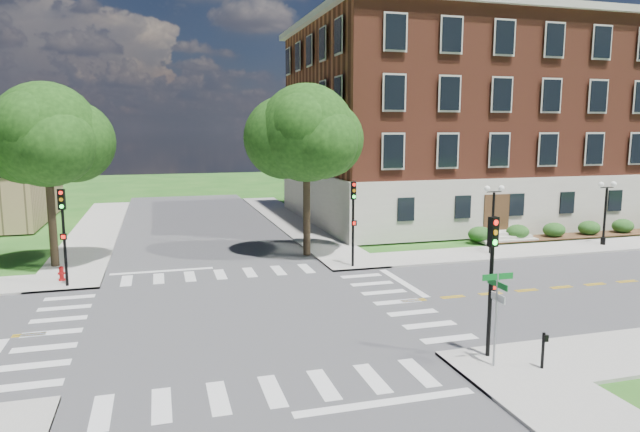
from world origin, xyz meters
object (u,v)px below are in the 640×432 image
object	(u,v)px
traffic_signal_nw	(63,225)
twin_lamp_east	(605,209)
traffic_signal_se	(492,268)
traffic_signal_ne	(353,212)
twin_lamp_west	(493,215)
street_sign_pole	(497,301)
fire_hydrant	(62,274)
push_button_post	(543,348)

from	to	relation	value
traffic_signal_nw	twin_lamp_east	bearing A→B (deg)	1.92
traffic_signal_se	traffic_signal_ne	size ratio (longest dim) A/B	1.00
twin_lamp_west	street_sign_pole	world-z (taller)	twin_lamp_west
traffic_signal_nw	fire_hydrant	size ratio (longest dim) A/B	6.40
twin_lamp_west	twin_lamp_east	size ratio (longest dim) A/B	1.00
twin_lamp_east	push_button_post	world-z (taller)	twin_lamp_east
twin_lamp_west	twin_lamp_east	distance (m)	8.67
twin_lamp_east	fire_hydrant	world-z (taller)	twin_lamp_east
traffic_signal_se	traffic_signal_nw	world-z (taller)	same
twin_lamp_east	fire_hydrant	distance (m)	33.49
traffic_signal_ne	push_button_post	world-z (taller)	traffic_signal_ne
push_button_post	street_sign_pole	bearing A→B (deg)	156.36
traffic_signal_nw	twin_lamp_east	xyz separation A→B (m)	(33.02, 1.11, -0.66)
twin_lamp_west	twin_lamp_east	world-z (taller)	same
traffic_signal_se	twin_lamp_west	world-z (taller)	traffic_signal_se
twin_lamp_east	push_button_post	distance (m)	23.24
twin_lamp_east	street_sign_pole	size ratio (longest dim) A/B	1.36
twin_lamp_west	fire_hydrant	distance (m)	24.84
twin_lamp_west	push_button_post	bearing A→B (deg)	-117.40
twin_lamp_east	fire_hydrant	bearing A→B (deg)	179.96
twin_lamp_east	traffic_signal_se	bearing A→B (deg)	-140.90
street_sign_pole	traffic_signal_se	bearing A→B (deg)	70.87
traffic_signal_ne	traffic_signal_nw	xyz separation A→B (m)	(-14.90, 0.05, 0.00)
traffic_signal_ne	fire_hydrant	xyz separation A→B (m)	(-15.30, 1.17, -2.72)
traffic_signal_nw	street_sign_pole	bearing A→B (deg)	-43.86
street_sign_pole	fire_hydrant	xyz separation A→B (m)	(-15.23, 15.37, -1.84)
traffic_signal_nw	traffic_signal_ne	bearing A→B (deg)	-0.18
traffic_signal_nw	twin_lamp_west	xyz separation A→B (m)	(24.35, 0.83, -0.66)
twin_lamp_east	traffic_signal_nw	bearing A→B (deg)	-178.08
street_sign_pole	traffic_signal_nw	bearing A→B (deg)	136.14
traffic_signal_se	fire_hydrant	world-z (taller)	traffic_signal_se
traffic_signal_ne	fire_hydrant	bearing A→B (deg)	175.61
twin_lamp_west	street_sign_pole	distance (m)	17.83
traffic_signal_ne	street_sign_pole	xyz separation A→B (m)	(-0.08, -14.20, -0.88)
twin_lamp_west	twin_lamp_east	xyz separation A→B (m)	(8.67, 0.28, 0.00)
fire_hydrant	traffic_signal_ne	bearing A→B (deg)	-4.39
traffic_signal_ne	traffic_signal_nw	distance (m)	14.90
twin_lamp_west	fire_hydrant	size ratio (longest dim) A/B	5.64
fire_hydrant	street_sign_pole	bearing A→B (deg)	-45.27
traffic_signal_se	street_sign_pole	world-z (taller)	traffic_signal_se
traffic_signal_ne	twin_lamp_east	size ratio (longest dim) A/B	1.13
twin_lamp_west	street_sign_pole	size ratio (longest dim) A/B	1.36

